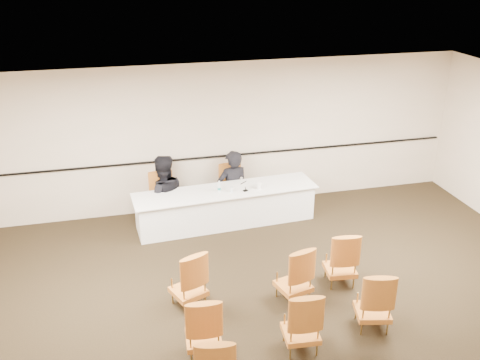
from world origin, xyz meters
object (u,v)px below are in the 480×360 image
aud_chair_front_mid (294,273)px  panelist_second (163,200)px  drinking_glass (232,190)px  panelist_second_chair (163,197)px  microphone (245,185)px  aud_chair_front_right (341,257)px  panelist_main_chair (233,188)px  coffee_cup (259,186)px  aud_chair_back_left (203,325)px  aud_chair_front_left (188,278)px  aud_chair_back_right (374,299)px  panelist_main (233,192)px  water_bottle (219,186)px  aud_chair_back_mid (301,319)px  panel_table (226,207)px

aud_chair_front_mid → panelist_second: bearing=102.1°
drinking_glass → panelist_second_chair: bearing=155.4°
microphone → aud_chair_front_right: microphone is taller
panelist_main_chair → coffee_cup: 0.81m
aud_chair_front_right → aud_chair_back_left: bearing=-148.5°
aud_chair_front_mid → panelist_second_chair: bearing=102.1°
aud_chair_front_left → aud_chair_back_right: (2.45, -1.12, 0.00)m
panelist_second_chair → aud_chair_front_mid: bearing=-66.7°
panelist_main → aud_chair_back_left: panelist_main is taller
panelist_main_chair → panelist_second_chair: bearing=180.0°
aud_chair_back_left → panelist_second_chair: bearing=95.5°
panelist_main_chair → panelist_second_chair: same height
panelist_second → drinking_glass: (1.25, -0.57, 0.34)m
water_bottle → aud_chair_front_mid: (0.58, -2.67, -0.35)m
panelist_main → panelist_main_chair: bearing=-8.2°
drinking_glass → aud_chair_back_mid: aud_chair_back_mid is taller
panelist_second → aud_chair_front_right: size_ratio=1.97×
aud_chair_back_left → aud_chair_back_right: same height
aud_chair_back_mid → aud_chair_back_right: same height
aud_chair_front_left → aud_chair_front_right: size_ratio=1.00×
aud_chair_front_mid → aud_chair_back_left: size_ratio=1.00×
water_bottle → aud_chair_back_mid: aud_chair_back_mid is taller
drinking_glass → aud_chair_front_right: size_ratio=0.11×
panelist_main → water_bottle: bearing=47.7°
panel_table → aud_chair_front_right: 2.79m
panel_table → water_bottle: water_bottle is taller
aud_chair_front_mid → panel_table: bearing=84.5°
microphone → panelist_main_chair: bearing=76.8°
panelist_main_chair → aud_chair_back_mid: (-0.08, -4.32, 0.00)m
panelist_second_chair → microphone: bearing=-25.1°
panelist_second → aud_chair_front_left: panelist_second is taller
coffee_cup → aud_chair_back_right: size_ratio=0.13×
water_bottle → aud_chair_front_left: aud_chair_front_left is taller
aud_chair_back_left → panel_table: bearing=77.4°
panelist_main → aud_chair_front_right: 3.19m
drinking_glass → aud_chair_back_right: size_ratio=0.11×
panel_table → aud_chair_front_mid: size_ratio=3.74×
panelist_second → aud_chair_front_right: bearing=125.9°
panelist_main → panelist_second_chair: panelist_main is taller
panel_table → microphone: 0.61m
aud_chair_back_mid → aud_chair_back_right: (1.14, 0.19, 0.00)m
microphone → aud_chair_front_right: 2.54m
panelist_main → aud_chair_back_right: bearing=96.2°
water_bottle → aud_chair_front_mid: 2.75m
aud_chair_front_left → aud_chair_front_mid: 1.59m
aud_chair_front_left → aud_chair_back_left: size_ratio=1.00×
microphone → aud_chair_front_right: (0.97, -2.32, -0.36)m
microphone → panelist_second_chair: bearing=137.9°
microphone → aud_chair_front_left: bearing=-143.2°
panelist_main → aud_chair_back_left: 4.34m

